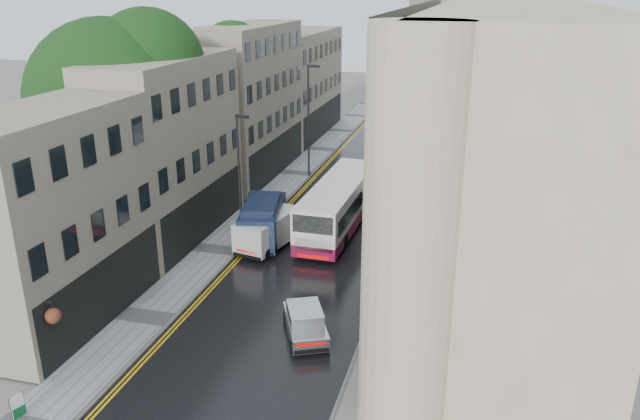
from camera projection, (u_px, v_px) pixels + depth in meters
The scene contains 16 objects.
road at pixel (343, 213), 43.51m from camera, with size 9.00×85.00×0.02m, color black.
left_sidewalk at pixel (264, 205), 44.90m from camera, with size 2.70×85.00×0.12m, color gray.
right_sidewalk at pixel (420, 220), 42.19m from camera, with size 1.80×85.00×0.12m, color slate.
old_shop_row at pixel (227, 114), 46.00m from camera, with size 4.50×56.00×12.00m, color gray, non-canonical shape.
modern_block at pixel (506, 127), 37.27m from camera, with size 8.00×40.00×14.00m, color beige, non-canonical shape.
tree_near at pixel (113, 128), 37.33m from camera, with size 10.56×10.56×13.89m, color black, non-canonical shape.
tree_far at pixel (209, 103), 49.31m from camera, with size 9.24×9.24×12.46m, color black, non-canonical shape.
cream_bus at pixel (306, 221), 37.67m from camera, with size 2.64×11.60×3.16m, color white, non-canonical shape.
white_lorry at pixel (382, 170), 46.17m from camera, with size 2.36×7.86×4.13m, color white, non-canonical shape.
silver_hatchback at pixel (293, 338), 26.89m from camera, with size 1.61×3.67×1.38m, color #A8A7AC, non-canonical shape.
white_van at pixel (240, 237), 36.54m from camera, with size 2.02×4.72×2.14m, color silver, non-canonical shape.
navy_van at pixel (240, 231), 36.60m from camera, with size 2.22×5.56×2.84m, color black, non-canonical shape.
pedestrian at pixel (250, 204), 42.30m from camera, with size 0.64×0.42×1.75m, color black.
lamp_post_near at pixel (240, 181), 36.89m from camera, with size 0.89×0.20×7.94m, color black, non-canonical shape.
lamp_post_far at pixel (308, 122), 50.23m from camera, with size 1.01×0.22×8.97m, color black, non-canonical shape.
estate_sign at pixel (18, 406), 22.79m from camera, with size 0.08×0.53×0.88m, color silver, non-canonical shape.
Camera 1 is at (8.94, -12.34, 15.12)m, focal length 35.00 mm.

